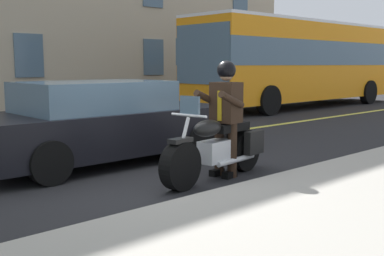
{
  "coord_description": "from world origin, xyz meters",
  "views": [
    {
      "loc": [
        4.25,
        5.99,
        1.69
      ],
      "look_at": [
        -0.42,
        0.93,
        0.75
      ],
      "focal_mm": 44.06,
      "sensor_mm": 36.0,
      "label": 1
    }
  ],
  "objects_px": {
    "bus_near": "(302,59)",
    "car_dark": "(103,123)",
    "motorcycle_main": "(218,148)",
    "rider_main": "(225,108)"
  },
  "relations": [
    {
      "from": "bus_near",
      "to": "car_dark",
      "type": "height_order",
      "value": "bus_near"
    },
    {
      "from": "motorcycle_main",
      "to": "car_dark",
      "type": "height_order",
      "value": "car_dark"
    },
    {
      "from": "car_dark",
      "to": "bus_near",
      "type": "bearing_deg",
      "value": -161.28
    },
    {
      "from": "motorcycle_main",
      "to": "rider_main",
      "type": "bearing_deg",
      "value": -170.99
    },
    {
      "from": "motorcycle_main",
      "to": "bus_near",
      "type": "height_order",
      "value": "bus_near"
    },
    {
      "from": "car_dark",
      "to": "rider_main",
      "type": "bearing_deg",
      "value": 110.38
    },
    {
      "from": "rider_main",
      "to": "bus_near",
      "type": "relative_size",
      "value": 0.16
    },
    {
      "from": "motorcycle_main",
      "to": "car_dark",
      "type": "xyz_separation_m",
      "value": [
        0.61,
        -2.17,
        0.24
      ]
    },
    {
      "from": "bus_near",
      "to": "motorcycle_main",
      "type": "bearing_deg",
      "value": 29.0
    },
    {
      "from": "motorcycle_main",
      "to": "rider_main",
      "type": "distance_m",
      "value": 0.61
    }
  ]
}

